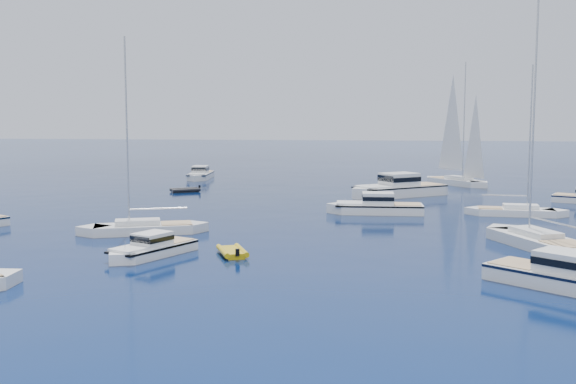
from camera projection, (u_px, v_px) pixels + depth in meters
The scene contains 12 objects.
ground at pixel (287, 268), 41.17m from camera, with size 400.00×400.00×0.00m, color #091F54.
motor_cruiser_near at pixel (151, 256), 44.71m from camera, with size 2.30×7.51×1.97m, color white, non-canonical shape.
motor_cruiser_right at pixel (569, 289), 36.30m from camera, with size 2.96×9.68×2.54m, color silver, non-canonical shape.
motor_cruiser_centre at pixel (376, 213), 63.85m from camera, with size 2.92×9.54×2.50m, color white, non-canonical shape.
motor_cruiser_distant at pixel (397, 196), 77.23m from camera, with size 3.87×12.65×3.32m, color silver, non-canonical shape.
motor_cruiser_horizon at pixel (200, 179), 97.77m from camera, with size 2.74×8.96×2.35m, color silver, non-canonical shape.
sailboat_mid_r at pixel (539, 248), 47.54m from camera, with size 3.13×12.05×17.71m, color silver, non-canonical shape.
sailboat_mid_l at pixel (144, 233), 53.26m from camera, with size 2.75×10.56×15.52m, color silver, non-canonical shape.
sailboat_centre at pixel (516, 215), 62.58m from camera, with size 2.48×9.55×14.04m, color white, non-canonical shape.
sailboat_sails_r at pixel (456, 185), 89.75m from camera, with size 2.88×11.09×16.31m, color white, non-canonical shape.
tender_yellow at pixel (232, 255), 45.04m from camera, with size 1.91×3.45×0.95m, color gold, non-canonical shape.
tender_grey_far at pixel (185, 192), 81.32m from camera, with size 1.94×3.52×0.95m, color black, non-canonical shape.
Camera 1 is at (5.04, -40.07, 9.21)m, focal length 42.98 mm.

